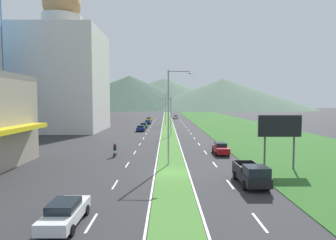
{
  "coord_description": "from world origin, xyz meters",
  "views": [
    {
      "loc": [
        -0.58,
        -28.88,
        7.32
      ],
      "look_at": [
        -0.21,
        25.41,
        3.83
      ],
      "focal_mm": 30.52,
      "sensor_mm": 36.0,
      "label": 1
    }
  ],
  "objects_px": {
    "car_4": "(221,148)",
    "car_6": "(65,212)",
    "street_lamp_far": "(167,107)",
    "pickup_truck_0": "(252,175)",
    "motorcycle_rider": "(115,151)",
    "car_5": "(144,125)",
    "car_2": "(149,119)",
    "car_3": "(148,122)",
    "car_0": "(141,128)",
    "car_1": "(176,117)",
    "billboard_roadside": "(280,129)",
    "street_lamp_mid": "(169,114)",
    "street_lamp_near": "(171,112)"
  },
  "relations": [
    {
      "from": "street_lamp_near",
      "to": "street_lamp_far",
      "type": "bearing_deg",
      "value": 90.4
    },
    {
      "from": "street_lamp_near",
      "to": "street_lamp_far",
      "type": "relative_size",
      "value": 1.11
    },
    {
      "from": "car_1",
      "to": "car_3",
      "type": "height_order",
      "value": "car_1"
    },
    {
      "from": "car_0",
      "to": "pickup_truck_0",
      "type": "relative_size",
      "value": 0.81
    },
    {
      "from": "car_5",
      "to": "car_6",
      "type": "bearing_deg",
      "value": -179.81
    },
    {
      "from": "car_3",
      "to": "car_0",
      "type": "bearing_deg",
      "value": 179.22
    },
    {
      "from": "street_lamp_near",
      "to": "car_2",
      "type": "xyz_separation_m",
      "value": [
        -6.88,
        72.55,
        -5.37
      ]
    },
    {
      "from": "car_0",
      "to": "car_1",
      "type": "xyz_separation_m",
      "value": [
        10.33,
        51.44,
        0.01
      ]
    },
    {
      "from": "car_4",
      "to": "pickup_truck_0",
      "type": "height_order",
      "value": "pickup_truck_0"
    },
    {
      "from": "car_1",
      "to": "street_lamp_far",
      "type": "bearing_deg",
      "value": -6.35
    },
    {
      "from": "street_lamp_far",
      "to": "motorcycle_rider",
      "type": "xyz_separation_m",
      "value": [
        -6.97,
        -49.15,
        -4.87
      ]
    },
    {
      "from": "car_1",
      "to": "motorcycle_rider",
      "type": "height_order",
      "value": "motorcycle_rider"
    },
    {
      "from": "pickup_truck_0",
      "to": "car_5",
      "type": "bearing_deg",
      "value": -165.88
    },
    {
      "from": "car_3",
      "to": "motorcycle_rider",
      "type": "xyz_separation_m",
      "value": [
        -0.84,
        -54.9,
        0.02
      ]
    },
    {
      "from": "street_lamp_near",
      "to": "motorcycle_rider",
      "type": "relative_size",
      "value": 5.45
    },
    {
      "from": "car_4",
      "to": "car_6",
      "type": "relative_size",
      "value": 0.93
    },
    {
      "from": "car_3",
      "to": "car_4",
      "type": "relative_size",
      "value": 1.09
    },
    {
      "from": "car_0",
      "to": "car_3",
      "type": "height_order",
      "value": "car_0"
    },
    {
      "from": "car_1",
      "to": "car_5",
      "type": "bearing_deg",
      "value": -13.37
    },
    {
      "from": "street_lamp_mid",
      "to": "car_3",
      "type": "relative_size",
      "value": 1.7
    },
    {
      "from": "car_2",
      "to": "car_3",
      "type": "relative_size",
      "value": 0.97
    },
    {
      "from": "street_lamp_mid",
      "to": "car_6",
      "type": "height_order",
      "value": "street_lamp_mid"
    },
    {
      "from": "car_0",
      "to": "motorcycle_rider",
      "type": "distance_m",
      "value": 32.75
    },
    {
      "from": "street_lamp_mid",
      "to": "billboard_roadside",
      "type": "relative_size",
      "value": 1.38
    },
    {
      "from": "street_lamp_far",
      "to": "pickup_truck_0",
      "type": "height_order",
      "value": "street_lamp_far"
    },
    {
      "from": "street_lamp_mid",
      "to": "car_0",
      "type": "distance_m",
      "value": 13.39
    },
    {
      "from": "car_0",
      "to": "car_4",
      "type": "distance_m",
      "value": 34.11
    },
    {
      "from": "car_3",
      "to": "street_lamp_far",
      "type": "bearing_deg",
      "value": -133.13
    },
    {
      "from": "car_0",
      "to": "car_4",
      "type": "xyz_separation_m",
      "value": [
        13.88,
        -31.16,
        0.06
      ]
    },
    {
      "from": "motorcycle_rider",
      "to": "car_6",
      "type": "bearing_deg",
      "value": -177.8
    },
    {
      "from": "car_2",
      "to": "car_3",
      "type": "distance_m",
      "value": 12.49
    },
    {
      "from": "car_5",
      "to": "car_4",
      "type": "bearing_deg",
      "value": -160.69
    },
    {
      "from": "car_2",
      "to": "street_lamp_far",
      "type": "bearing_deg",
      "value": -160.38
    },
    {
      "from": "street_lamp_far",
      "to": "car_0",
      "type": "distance_m",
      "value": 18.28
    },
    {
      "from": "motorcycle_rider",
      "to": "street_lamp_near",
      "type": "bearing_deg",
      "value": -125.11
    },
    {
      "from": "car_5",
      "to": "pickup_truck_0",
      "type": "distance_m",
      "value": 56.02
    },
    {
      "from": "car_2",
      "to": "car_6",
      "type": "relative_size",
      "value": 0.98
    },
    {
      "from": "street_lamp_near",
      "to": "billboard_roadside",
      "type": "height_order",
      "value": "street_lamp_near"
    },
    {
      "from": "car_3",
      "to": "street_lamp_mid",
      "type": "bearing_deg",
      "value": -168.66
    },
    {
      "from": "car_0",
      "to": "car_5",
      "type": "relative_size",
      "value": 0.91
    },
    {
      "from": "motorcycle_rider",
      "to": "car_3",
      "type": "bearing_deg",
      "value": -0.87
    },
    {
      "from": "car_1",
      "to": "car_6",
      "type": "relative_size",
      "value": 0.86
    },
    {
      "from": "billboard_roadside",
      "to": "motorcycle_rider",
      "type": "distance_m",
      "value": 20.75
    },
    {
      "from": "billboard_roadside",
      "to": "car_6",
      "type": "height_order",
      "value": "billboard_roadside"
    },
    {
      "from": "street_lamp_far",
      "to": "car_3",
      "type": "bearing_deg",
      "value": 136.87
    },
    {
      "from": "car_2",
      "to": "car_3",
      "type": "xyz_separation_m",
      "value": [
        0.37,
        -12.48,
        -0.06
      ]
    },
    {
      "from": "street_lamp_far",
      "to": "car_5",
      "type": "bearing_deg",
      "value": -128.03
    },
    {
      "from": "billboard_roadside",
      "to": "street_lamp_near",
      "type": "bearing_deg",
      "value": 169.08
    },
    {
      "from": "car_5",
      "to": "street_lamp_near",
      "type": "bearing_deg",
      "value": -171.69
    },
    {
      "from": "car_1",
      "to": "car_3",
      "type": "distance_m",
      "value": 30.96
    }
  ]
}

